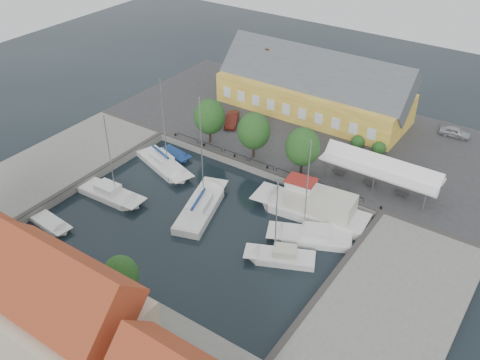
# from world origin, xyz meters

# --- Properties ---
(ground) EXTENTS (140.00, 140.00, 0.00)m
(ground) POSITION_xyz_m (0.00, 0.00, 0.00)
(ground) COLOR black
(ground) RESTS_ON ground
(north_quay) EXTENTS (56.00, 26.00, 1.00)m
(north_quay) POSITION_xyz_m (0.00, 23.00, 0.50)
(north_quay) COLOR #2D2D30
(north_quay) RESTS_ON ground
(west_quay) EXTENTS (12.00, 24.00, 1.00)m
(west_quay) POSITION_xyz_m (-22.00, -2.00, 0.50)
(west_quay) COLOR slate
(west_quay) RESTS_ON ground
(east_quay) EXTENTS (12.00, 24.00, 1.00)m
(east_quay) POSITION_xyz_m (22.00, -2.00, 0.50)
(east_quay) COLOR slate
(east_quay) RESTS_ON ground
(south_bank) EXTENTS (56.00, 14.00, 1.00)m
(south_bank) POSITION_xyz_m (0.00, -21.00, 0.50)
(south_bank) COLOR slate
(south_bank) RESTS_ON ground
(quay_edge_fittings) EXTENTS (56.00, 24.72, 0.40)m
(quay_edge_fittings) POSITION_xyz_m (0.02, 4.75, 1.06)
(quay_edge_fittings) COLOR #383533
(quay_edge_fittings) RESTS_ON north_quay
(warehouse) EXTENTS (28.56, 14.00, 9.55)m
(warehouse) POSITION_xyz_m (-2.60, 28.36, 4.43)
(warehouse) COLOR gold
(warehouse) RESTS_ON north_quay
(tent_canopy) EXTENTS (14.00, 4.00, 2.83)m
(tent_canopy) POSITION_xyz_m (14.00, 14.50, 3.68)
(tent_canopy) COLOR white
(tent_canopy) RESTS_ON north_quay
(quay_trees) EXTENTS (18.20, 4.20, 6.30)m
(quay_trees) POSITION_xyz_m (-2.00, 12.00, 4.88)
(quay_trees) COLOR black
(quay_trees) RESTS_ON north_quay
(car_silver) EXTENTS (4.21, 1.95, 1.40)m
(car_silver) POSITION_xyz_m (17.92, 32.33, 1.70)
(car_silver) COLOR #ABAFB3
(car_silver) RESTS_ON north_quay
(car_red) EXTENTS (3.68, 4.97, 1.56)m
(car_red) POSITION_xyz_m (-9.58, 17.92, 1.78)
(car_red) COLOR #4F1A12
(car_red) RESTS_ON north_quay
(center_sailboat) EXTENTS (6.18, 10.99, 14.39)m
(center_sailboat) POSITION_xyz_m (-1.33, -0.01, 0.36)
(center_sailboat) COLOR silver
(center_sailboat) RESTS_ON ground
(trawler) EXTENTS (13.94, 5.35, 5.00)m
(trawler) POSITION_xyz_m (9.69, 6.67, 1.02)
(trawler) COLOR silver
(trawler) RESTS_ON ground
(east_boat_a) EXTENTS (9.41, 6.39, 12.72)m
(east_boat_a) POSITION_xyz_m (11.54, 2.66, 0.26)
(east_boat_a) COLOR silver
(east_boat_a) RESTS_ON ground
(east_boat_b) EXTENTS (7.54, 5.15, 10.11)m
(east_boat_b) POSITION_xyz_m (10.54, -1.91, 0.26)
(east_boat_b) COLOR silver
(east_boat_b) RESTS_ON ground
(west_boat_a) EXTENTS (10.28, 5.81, 13.07)m
(west_boat_a) POSITION_xyz_m (-11.15, 4.82, 0.27)
(west_boat_a) COLOR silver
(west_boat_a) RESTS_ON ground
(west_boat_c) EXTENTS (8.89, 3.12, 11.77)m
(west_boat_c) POSITION_xyz_m (-11.90, -3.83, 0.26)
(west_boat_c) COLOR silver
(west_boat_c) RESTS_ON ground
(launch_sw) EXTENTS (5.55, 2.49, 0.98)m
(launch_sw) POSITION_xyz_m (-13.39, -11.44, 0.09)
(launch_sw) COLOR silver
(launch_sw) RESTS_ON ground
(launch_nw) EXTENTS (5.17, 2.71, 0.88)m
(launch_nw) POSITION_xyz_m (-11.83, 7.76, 0.09)
(launch_nw) COLOR navy
(launch_nw) RESTS_ON ground
(townhouses) EXTENTS (36.30, 8.50, 12.00)m
(townhouses) POSITION_xyz_m (1.93, -23.24, 5.82)
(townhouses) COLOR beige
(townhouses) RESTS_ON south_bank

